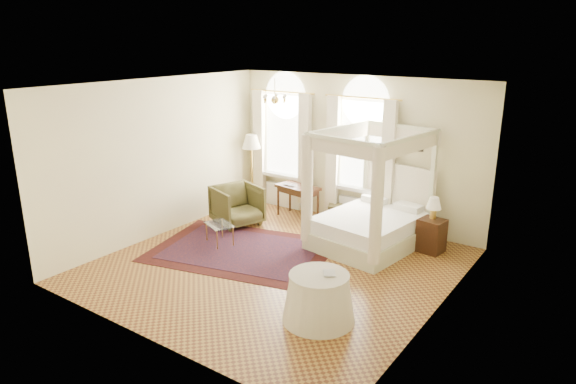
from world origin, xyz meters
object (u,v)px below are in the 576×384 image
object	(u,v)px
floor_lamp	(252,145)
side_table	(319,298)
coffee_table	(219,226)
canopy_bed	(369,221)
armchair	(237,205)
writing_desk	(298,191)
nightstand	(431,236)
stool	(336,207)

from	to	relation	value
floor_lamp	side_table	xyz separation A→B (m)	(4.27, -3.75, -1.17)
coffee_table	side_table	world-z (taller)	side_table
canopy_bed	coffee_table	size ratio (longest dim) A/B	3.24
armchair	floor_lamp	size ratio (longest dim) A/B	0.55
writing_desk	nightstand	bearing A→B (deg)	-3.02
side_table	floor_lamp	bearing A→B (deg)	138.72
writing_desk	armchair	world-z (taller)	armchair
canopy_bed	side_table	bearing A→B (deg)	-77.20
writing_desk	stool	xyz separation A→B (m)	(0.89, 0.26, -0.31)
writing_desk	side_table	world-z (taller)	writing_desk
stool	side_table	bearing A→B (deg)	-63.67
coffee_table	canopy_bed	bearing A→B (deg)	32.95
canopy_bed	side_table	size ratio (longest dim) A/B	2.20
canopy_bed	writing_desk	distance (m)	2.22
floor_lamp	side_table	bearing A→B (deg)	-41.28
armchair	side_table	distance (m)	4.42
stool	armchair	xyz separation A→B (m)	(-1.75, -1.43, 0.10)
writing_desk	stool	world-z (taller)	writing_desk
canopy_bed	armchair	bearing A→B (deg)	-169.42
side_table	writing_desk	bearing A→B (deg)	127.81
nightstand	coffee_table	distance (m)	4.24
stool	armchair	size ratio (longest dim) A/B	0.48
coffee_table	side_table	bearing A→B (deg)	-23.03
armchair	nightstand	bearing A→B (deg)	-56.37
canopy_bed	coffee_table	xyz separation A→B (m)	(-2.54, -1.65, -0.16)
nightstand	coffee_table	world-z (taller)	nightstand
floor_lamp	side_table	size ratio (longest dim) A/B	1.64
canopy_bed	writing_desk	xyz separation A→B (m)	(-2.13, 0.62, 0.11)
armchair	side_table	bearing A→B (deg)	-103.80
nightstand	side_table	size ratio (longest dim) A/B	0.61
nightstand	coffee_table	size ratio (longest dim) A/B	0.90
writing_desk	coffee_table	bearing A→B (deg)	-100.17
nightstand	writing_desk	size ratio (longest dim) A/B	0.62
floor_lamp	stool	bearing A→B (deg)	3.37
nightstand	floor_lamp	size ratio (longest dim) A/B	0.37
armchair	stool	bearing A→B (deg)	-30.62
canopy_bed	stool	xyz separation A→B (m)	(-1.24, 0.87, -0.19)
nightstand	stool	distance (m)	2.43
stool	coffee_table	distance (m)	2.84
stool	side_table	xyz separation A→B (m)	(1.93, -3.89, 0.02)
nightstand	side_table	distance (m)	3.49
canopy_bed	writing_desk	world-z (taller)	canopy_bed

